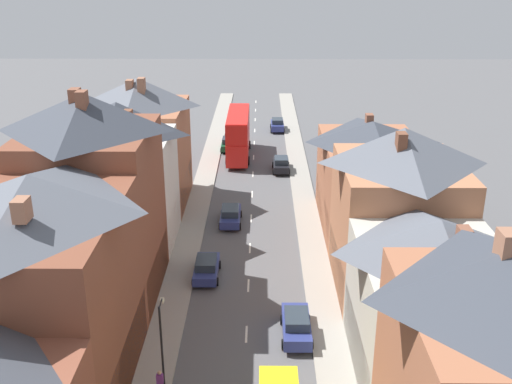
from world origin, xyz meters
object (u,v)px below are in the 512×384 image
(car_parked_left_a, at_px, (281,164))
(car_mid_white, at_px, (206,267))
(double_decker_bus_lead, at_px, (238,134))
(car_near_blue, at_px, (229,144))
(car_near_silver, at_px, (231,215))
(street_lamp, at_px, (162,343))
(car_parked_right_a, at_px, (277,125))
(pedestrian_mid_left, at_px, (160,382))
(car_parked_left_b, at_px, (296,325))

(car_parked_left_a, distance_m, car_mid_white, 24.63)
(double_decker_bus_lead, height_order, car_near_blue, double_decker_bus_lead)
(car_near_silver, height_order, street_lamp, street_lamp)
(car_parked_right_a, bearing_deg, car_near_silver, -98.95)
(car_mid_white, distance_m, pedestrian_mid_left, 13.17)
(car_near_silver, height_order, pedestrian_mid_left, pedestrian_mid_left)
(car_near_silver, relative_size, street_lamp, 0.79)
(car_near_blue, xyz_separation_m, car_parked_left_a, (6.20, -7.81, 0.01))
(car_parked_left_b, distance_m, street_lamp, 9.38)
(car_parked_right_a, distance_m, pedestrian_mid_left, 54.39)
(double_decker_bus_lead, bearing_deg, car_parked_left_a, -46.38)
(double_decker_bus_lead, relative_size, car_near_silver, 2.49)
(car_parked_left_b, xyz_separation_m, pedestrian_mid_left, (-7.52, -5.68, 0.19))
(car_near_silver, bearing_deg, car_parked_right_a, 81.05)
(double_decker_bus_lead, bearing_deg, car_near_blue, 115.90)
(car_parked_right_a, bearing_deg, car_parked_left_a, -90.00)
(car_near_blue, bearing_deg, car_parked_right_a, 55.78)
(car_parked_left_b, bearing_deg, street_lamp, -144.18)
(car_near_blue, height_order, car_near_silver, car_near_blue)
(car_mid_white, bearing_deg, street_lamp, -95.16)
(car_near_blue, distance_m, pedestrian_mid_left, 44.77)
(car_parked_right_a, distance_m, car_mid_white, 41.24)
(car_parked_left_a, distance_m, pedestrian_mid_left, 37.70)
(double_decker_bus_lead, relative_size, car_parked_left_b, 2.52)
(double_decker_bus_lead, relative_size, car_parked_right_a, 2.69)
(car_parked_left_a, distance_m, car_parked_right_a, 16.93)
(car_near_silver, bearing_deg, car_near_blue, 93.38)
(car_parked_right_a, xyz_separation_m, car_mid_white, (-6.20, -40.77, -0.06))
(car_mid_white, height_order, pedestrian_mid_left, pedestrian_mid_left)
(car_parked_right_a, bearing_deg, car_near_blue, -124.22)
(car_near_silver, bearing_deg, car_mid_white, -97.66)
(car_parked_left_a, bearing_deg, car_mid_white, -104.58)
(car_parked_left_a, distance_m, street_lamp, 37.38)
(street_lamp, bearing_deg, car_parked_right_a, 82.18)
(car_parked_left_a, bearing_deg, car_parked_right_a, 90.00)
(double_decker_bus_lead, distance_m, car_parked_left_a, 7.39)
(car_near_silver, distance_m, street_lamp, 22.66)
(double_decker_bus_lead, distance_m, car_parked_left_b, 36.79)
(car_parked_right_a, height_order, car_parked_left_b, car_parked_right_a)
(street_lamp, bearing_deg, car_near_silver, 83.76)
(car_near_blue, bearing_deg, double_decker_bus_lead, -64.10)
(double_decker_bus_lead, relative_size, car_parked_left_a, 2.68)
(car_parked_left_a, bearing_deg, car_parked_left_b, -90.00)
(double_decker_bus_lead, distance_m, car_mid_white, 29.09)
(car_parked_left_b, bearing_deg, car_near_blue, 99.02)
(car_near_silver, xyz_separation_m, pedestrian_mid_left, (-2.62, -22.77, 0.23))
(car_near_silver, relative_size, car_parked_left_a, 1.08)
(car_parked_right_a, height_order, street_lamp, street_lamp)
(car_parked_left_a, height_order, car_parked_right_a, car_parked_right_a)
(car_parked_right_a, bearing_deg, street_lamp, -97.82)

